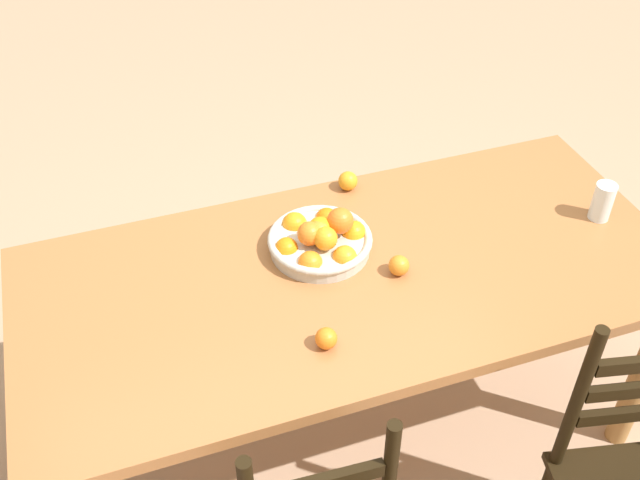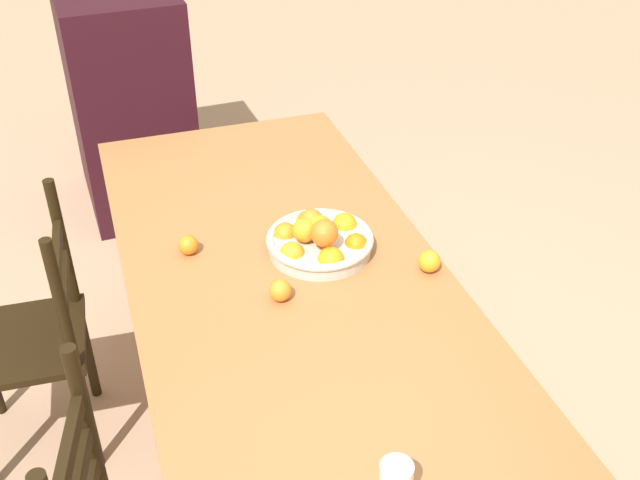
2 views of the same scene
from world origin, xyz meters
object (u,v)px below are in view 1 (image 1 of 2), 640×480
at_px(orange_loose_1, 348,181).
at_px(orange_loose_2, 326,338).
at_px(dining_table, 352,293).
at_px(drinking_glass, 603,202).
at_px(fruit_bowl, 321,240).
at_px(orange_loose_0, 399,265).

height_order(orange_loose_1, orange_loose_2, orange_loose_1).
relative_size(dining_table, drinking_glass, 15.39).
bearing_deg(fruit_bowl, drinking_glass, 171.14).
relative_size(orange_loose_1, drinking_glass, 0.51).
bearing_deg(orange_loose_0, drinking_glass, -177.45).
bearing_deg(orange_loose_2, orange_loose_1, -115.37).
bearing_deg(dining_table, orange_loose_0, 157.35).
xyz_separation_m(dining_table, fruit_bowl, (0.06, -0.12, 0.14)).
bearing_deg(drinking_glass, orange_loose_0, 2.55).
xyz_separation_m(orange_loose_0, drinking_glass, (-0.72, -0.03, 0.03)).
bearing_deg(orange_loose_0, orange_loose_2, 33.75).
bearing_deg(orange_loose_2, fruit_bowl, -106.94).
distance_m(fruit_bowl, orange_loose_2, 0.39).
xyz_separation_m(orange_loose_0, orange_loose_1, (-0.01, -0.44, 0.00)).
relative_size(orange_loose_1, orange_loose_2, 1.09).
distance_m(fruit_bowl, orange_loose_0, 0.25).
bearing_deg(drinking_glass, dining_table, -1.33).
distance_m(orange_loose_0, orange_loose_1, 0.44).
relative_size(orange_loose_0, drinking_glass, 0.48).
height_order(dining_table, orange_loose_0, orange_loose_0).
height_order(orange_loose_1, drinking_glass, drinking_glass).
height_order(fruit_bowl, orange_loose_1, fruit_bowl).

